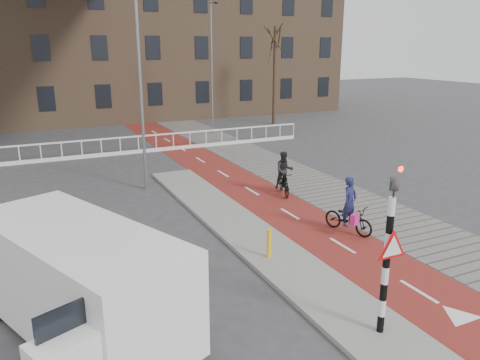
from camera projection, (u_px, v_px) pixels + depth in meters
name	position (u px, v px, depth m)	size (l,w,h in m)	color
ground	(343.00, 286.00, 11.57)	(120.00, 120.00, 0.00)	#38383A
bike_lane	(232.00, 179.00, 20.88)	(2.50, 60.00, 0.01)	maroon
sidewalk	(286.00, 172.00, 22.03)	(3.00, 60.00, 0.01)	slate
curb_island	(247.00, 233.00, 14.75)	(1.80, 16.00, 0.12)	gray
traffic_signal	(389.00, 247.00, 9.02)	(0.80, 0.80, 3.68)	black
bollard	(269.00, 244.00, 12.79)	(0.12, 0.12, 0.81)	yellow
cyclist_near	(349.00, 214.00, 14.76)	(1.14, 1.82, 1.81)	black
cyclist_far	(284.00, 177.00, 18.51)	(0.91, 1.66, 1.75)	black
van	(79.00, 279.00, 9.42)	(4.02, 5.72, 2.28)	white
railing	(62.00, 155.00, 24.21)	(28.00, 0.10, 0.99)	silver
townhouse_row	(61.00, 18.00, 35.99)	(46.00, 10.00, 15.90)	#7F6047
tree_right	(275.00, 77.00, 34.64)	(0.24, 0.24, 7.09)	#312215
streetlight_near	(140.00, 82.00, 18.21)	(0.12, 0.12, 8.72)	slate
streetlight_right	(212.00, 70.00, 30.77)	(0.12, 0.12, 8.44)	slate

